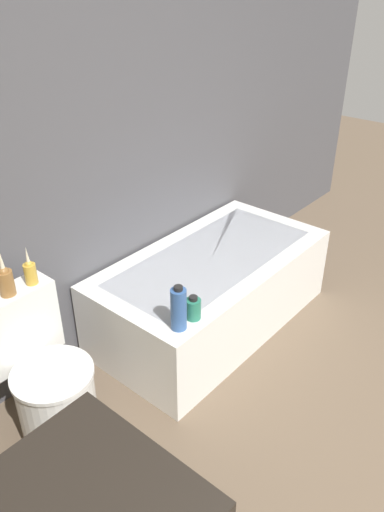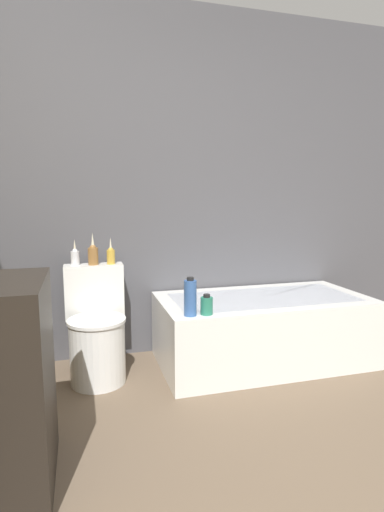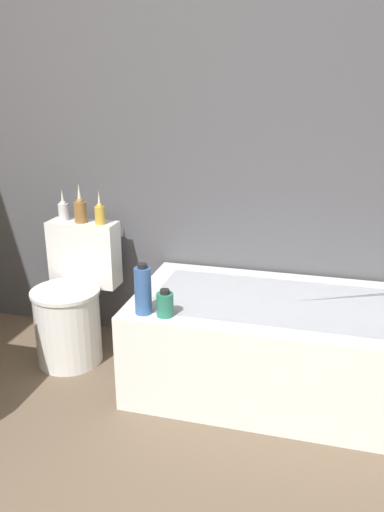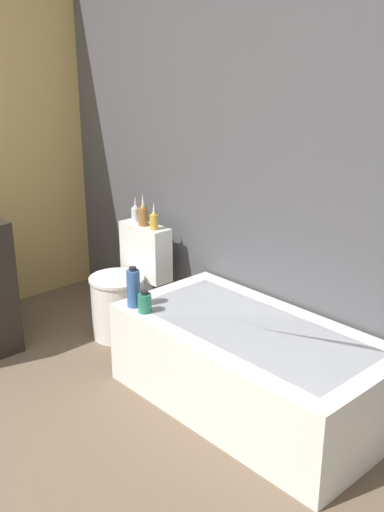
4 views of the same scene
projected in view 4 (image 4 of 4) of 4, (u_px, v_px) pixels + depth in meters
wall_back_tiled at (214, 147)px, 3.69m from camera, size 6.40×0.06×2.60m
bathtub at (250, 366)px, 3.26m from camera, size 1.51×0.77×0.48m
toilet at (126, 290)px, 4.09m from camera, size 0.40×0.51×0.74m
vase_gold at (136, 213)px, 4.13m from camera, size 0.06×0.06×0.18m
vase_silver at (143, 215)px, 4.02m from camera, size 0.07×0.07×0.22m
vase_bronze at (154, 220)px, 3.94m from camera, size 0.06×0.06×0.19m
shampoo_bottle_tall at (133, 288)px, 3.39m from camera, size 0.08×0.08×0.24m
shampoo_bottle_short at (145, 303)px, 3.34m from camera, size 0.08×0.08×0.13m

